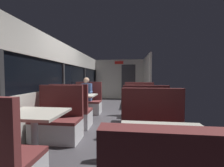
{
  "coord_description": "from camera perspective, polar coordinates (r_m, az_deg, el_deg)",
  "views": [
    {
      "loc": [
        0.52,
        -4.03,
        1.27
      ],
      "look_at": [
        -0.3,
        3.15,
        0.94
      ],
      "focal_mm": 22.27,
      "sensor_mm": 36.0,
      "label": 1
    }
  ],
  "objects": [
    {
      "name": "ground_plane",
      "position": [
        4.26,
        -0.82,
        -14.88
      ],
      "size": [
        3.3,
        9.2,
        0.02
      ],
      "primitive_type": "cube",
      "color": "#423F44"
    },
    {
      "name": "bench_rear_aisle_facing_end",
      "position": [
        3.3,
        13.17,
        -14.03
      ],
      "size": [
        0.95,
        0.5,
        1.1
      ],
      "color": "silver",
      "rests_on": "ground_plane"
    },
    {
      "name": "carriage_window_panel_left",
      "position": [
        4.49,
        -19.54,
        0.4
      ],
      "size": [
        0.09,
        8.48,
        2.3
      ],
      "color": "beige",
      "rests_on": "ground_plane"
    },
    {
      "name": "bench_mid_window_facing_entry",
      "position": [
        5.04,
        -10.02,
        -8.2
      ],
      "size": [
        0.95,
        0.5,
        1.1
      ],
      "color": "silver",
      "rests_on": "ground_plane"
    },
    {
      "name": "seated_passenger",
      "position": [
        4.93,
        -10.28,
        -5.97
      ],
      "size": [
        0.47,
        0.55,
        1.26
      ],
      "color": "#26262D",
      "rests_on": "ground_plane"
    },
    {
      "name": "carriage_end_bulkhead",
      "position": [
        8.24,
        3.31,
        1.69
      ],
      "size": [
        2.9,
        0.11,
        2.3
      ],
      "color": "beige",
      "rests_on": "ground_plane"
    },
    {
      "name": "bench_near_window_facing_entry",
      "position": [
        3.14,
        -21.41,
        -15.04
      ],
      "size": [
        0.95,
        0.5,
        1.1
      ],
      "color": "silver",
      "rests_on": "ground_plane"
    },
    {
      "name": "dining_table_mid_window",
      "position": [
        4.33,
        -12.7,
        -5.82
      ],
      "size": [
        0.9,
        0.7,
        0.74
      ],
      "color": "#9E9EA3",
      "rests_on": "ground_plane"
    },
    {
      "name": "dining_table_front_aisle",
      "position": [
        1.53,
        21.8,
        -21.99
      ],
      "size": [
        0.9,
        0.7,
        0.74
      ],
      "color": "#9E9EA3",
      "rests_on": "ground_plane"
    },
    {
      "name": "dining_table_rear_aisle",
      "position": [
        3.91,
        12.03,
        -6.72
      ],
      "size": [
        0.9,
        0.7,
        0.74
      ],
      "color": "#9E9EA3",
      "rests_on": "ground_plane"
    },
    {
      "name": "dining_table_near_window",
      "position": [
        2.48,
        -29.3,
        -12.45
      ],
      "size": [
        0.9,
        0.7,
        0.74
      ],
      "color": "#9E9EA3",
      "rests_on": "ground_plane"
    },
    {
      "name": "bench_rear_aisle_facing_entry",
      "position": [
        4.65,
        11.16,
        -9.11
      ],
      "size": [
        0.95,
        0.5,
        1.1
      ],
      "color": "silver",
      "rests_on": "ground_plane"
    },
    {
      "name": "bench_front_aisle_facing_entry",
      "position": [
        2.27,
        16.65,
        -21.95
      ],
      "size": [
        0.95,
        0.5,
        1.1
      ],
      "color": "silver",
      "rests_on": "ground_plane"
    },
    {
      "name": "carriage_aisle_panel_right",
      "position": [
        7.09,
        14.07,
        1.57
      ],
      "size": [
        0.08,
        2.4,
        2.3
      ],
      "primitive_type": "cube",
      "color": "beige",
      "rests_on": "ground_plane"
    },
    {
      "name": "bench_mid_window_facing_end",
      "position": [
        3.75,
        -16.25,
        -12.04
      ],
      "size": [
        0.95,
        0.5,
        1.1
      ],
      "color": "silver",
      "rests_on": "ground_plane"
    }
  ]
}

